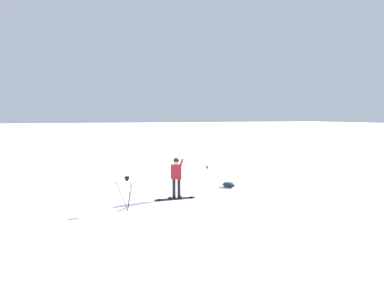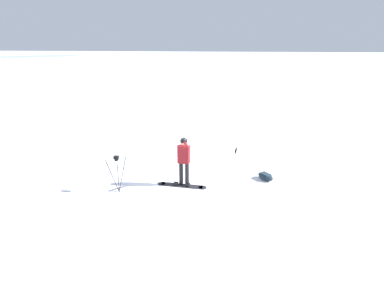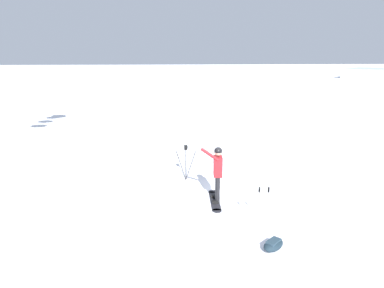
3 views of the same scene
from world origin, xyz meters
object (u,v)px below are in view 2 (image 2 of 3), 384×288
(snowboard, at_px, (182,185))
(gear_bag_large, at_px, (266,176))
(snowboarder, at_px, (184,156))
(ski_poles, at_px, (235,158))
(camera_tripod, at_px, (117,167))

(snowboard, bearing_deg, gear_bag_large, -72.60)
(snowboarder, height_order, ski_poles, snowboarder)
(camera_tripod, bearing_deg, snowboard, -69.62)
(snowboarder, bearing_deg, gear_bag_large, -73.28)
(camera_tripod, bearing_deg, ski_poles, -65.73)
(snowboarder, height_order, snowboard, snowboarder)
(gear_bag_large, height_order, ski_poles, ski_poles)
(snowboarder, relative_size, snowboard, 1.02)
(snowboard, bearing_deg, camera_tripod, 110.38)
(snowboarder, relative_size, camera_tripod, 1.38)
(ski_poles, bearing_deg, gear_bag_large, -93.12)
(snowboard, relative_size, camera_tripod, 1.35)
(snowboarder, relative_size, ski_poles, 1.60)
(snowboarder, height_order, camera_tripod, snowboarder)
(gear_bag_large, bearing_deg, camera_tripod, 108.62)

